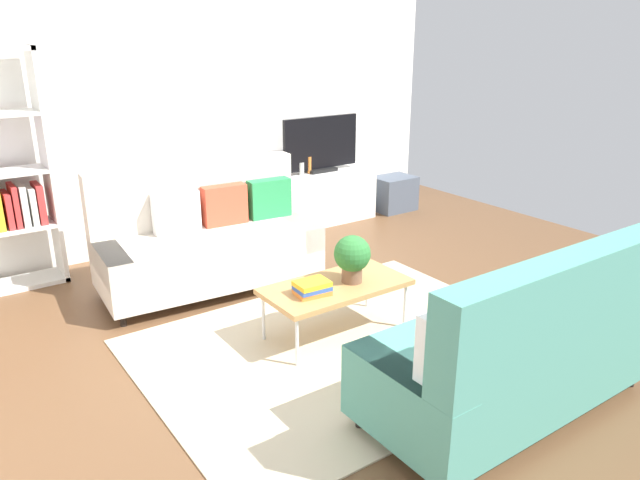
{
  "coord_description": "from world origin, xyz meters",
  "views": [
    {
      "loc": [
        -2.51,
        -3.27,
        2.22
      ],
      "look_at": [
        0.07,
        0.4,
        0.65
      ],
      "focal_mm": 33.82,
      "sensor_mm": 36.0,
      "label": 1
    }
  ],
  "objects_px": {
    "vase_0": "(275,168)",
    "bottle_1": "(309,165)",
    "storage_trunk": "(394,193)",
    "couch_green": "(518,348)",
    "couch_beige": "(207,239)",
    "potted_plant": "(352,256)",
    "table_book_0": "(312,292)",
    "vase_1": "(287,168)",
    "tv": "(321,145)",
    "bottle_0": "(301,169)",
    "coffee_table": "(336,287)",
    "tv_console": "(320,197)"
  },
  "relations": [
    {
      "from": "storage_trunk",
      "to": "bottle_0",
      "type": "relative_size",
      "value": 3.67
    },
    {
      "from": "vase_0",
      "to": "potted_plant",
      "type": "bearing_deg",
      "value": -108.49
    },
    {
      "from": "storage_trunk",
      "to": "couch_green",
      "type": "bearing_deg",
      "value": -122.29
    },
    {
      "from": "table_book_0",
      "to": "vase_0",
      "type": "relative_size",
      "value": 1.22
    },
    {
      "from": "tv",
      "to": "couch_beige",
      "type": "bearing_deg",
      "value": -153.35
    },
    {
      "from": "potted_plant",
      "to": "bottle_1",
      "type": "relative_size",
      "value": 1.86
    },
    {
      "from": "vase_1",
      "to": "bottle_0",
      "type": "distance_m",
      "value": 0.17
    },
    {
      "from": "couch_green",
      "to": "coffee_table",
      "type": "bearing_deg",
      "value": 101.13
    },
    {
      "from": "coffee_table",
      "to": "bottle_1",
      "type": "distance_m",
      "value": 2.75
    },
    {
      "from": "couch_green",
      "to": "couch_beige",
      "type": "bearing_deg",
      "value": 103.04
    },
    {
      "from": "couch_green",
      "to": "coffee_table",
      "type": "relative_size",
      "value": 1.73
    },
    {
      "from": "couch_green",
      "to": "vase_1",
      "type": "distance_m",
      "value": 3.97
    },
    {
      "from": "tv_console",
      "to": "table_book_0",
      "type": "bearing_deg",
      "value": -126.07
    },
    {
      "from": "tv_console",
      "to": "tv",
      "type": "bearing_deg",
      "value": -90.0
    },
    {
      "from": "potted_plant",
      "to": "bottle_1",
      "type": "xyz_separation_m",
      "value": [
        1.24,
        2.4,
        0.11
      ]
    },
    {
      "from": "bottle_0",
      "to": "vase_1",
      "type": "bearing_deg",
      "value": 147.72
    },
    {
      "from": "bottle_0",
      "to": "bottle_1",
      "type": "relative_size",
      "value": 0.72
    },
    {
      "from": "potted_plant",
      "to": "vase_0",
      "type": "xyz_separation_m",
      "value": [
        0.83,
        2.49,
        0.11
      ]
    },
    {
      "from": "vase_1",
      "to": "bottle_0",
      "type": "bearing_deg",
      "value": -32.28
    },
    {
      "from": "storage_trunk",
      "to": "bottle_0",
      "type": "height_order",
      "value": "bottle_0"
    },
    {
      "from": "coffee_table",
      "to": "storage_trunk",
      "type": "distance_m",
      "value": 3.51
    },
    {
      "from": "table_book_0",
      "to": "bottle_1",
      "type": "relative_size",
      "value": 1.23
    },
    {
      "from": "vase_0",
      "to": "bottle_1",
      "type": "distance_m",
      "value": 0.42
    },
    {
      "from": "potted_plant",
      "to": "bottle_0",
      "type": "relative_size",
      "value": 2.58
    },
    {
      "from": "tv_console",
      "to": "table_book_0",
      "type": "height_order",
      "value": "tv_console"
    },
    {
      "from": "couch_green",
      "to": "bottle_0",
      "type": "relative_size",
      "value": 13.44
    },
    {
      "from": "vase_1",
      "to": "potted_plant",
      "type": "bearing_deg",
      "value": -111.59
    },
    {
      "from": "vase_1",
      "to": "coffee_table",
      "type": "bearing_deg",
      "value": -114.35
    },
    {
      "from": "couch_beige",
      "to": "couch_green",
      "type": "height_order",
      "value": "same"
    },
    {
      "from": "couch_green",
      "to": "tv_console",
      "type": "xyz_separation_m",
      "value": [
        1.26,
        3.83,
        -0.13
      ]
    },
    {
      "from": "couch_green",
      "to": "vase_1",
      "type": "relative_size",
      "value": 12.47
    },
    {
      "from": "couch_beige",
      "to": "bottle_0",
      "type": "relative_size",
      "value": 13.84
    },
    {
      "from": "tv_console",
      "to": "storage_trunk",
      "type": "height_order",
      "value": "tv_console"
    },
    {
      "from": "couch_green",
      "to": "vase_0",
      "type": "xyz_separation_m",
      "value": [
        0.68,
        3.88,
        0.29
      ]
    },
    {
      "from": "potted_plant",
      "to": "vase_1",
      "type": "distance_m",
      "value": 2.67
    },
    {
      "from": "potted_plant",
      "to": "storage_trunk",
      "type": "bearing_deg",
      "value": 42.92
    },
    {
      "from": "potted_plant",
      "to": "vase_1",
      "type": "bearing_deg",
      "value": 68.41
    },
    {
      "from": "potted_plant",
      "to": "table_book_0",
      "type": "relative_size",
      "value": 1.52
    },
    {
      "from": "bottle_1",
      "to": "vase_1",
      "type": "bearing_deg",
      "value": 160.5
    },
    {
      "from": "tv",
      "to": "table_book_0",
      "type": "relative_size",
      "value": 4.17
    },
    {
      "from": "table_book_0",
      "to": "storage_trunk",
      "type": "bearing_deg",
      "value": 39.19
    },
    {
      "from": "couch_green",
      "to": "vase_0",
      "type": "bearing_deg",
      "value": 80.0
    },
    {
      "from": "coffee_table",
      "to": "storage_trunk",
      "type": "relative_size",
      "value": 2.12
    },
    {
      "from": "tv_console",
      "to": "tv",
      "type": "height_order",
      "value": "tv"
    },
    {
      "from": "table_book_0",
      "to": "bottle_0",
      "type": "xyz_separation_m",
      "value": [
        1.5,
        2.41,
        0.27
      ]
    },
    {
      "from": "tv_console",
      "to": "tv",
      "type": "xyz_separation_m",
      "value": [
        0.0,
        -0.02,
        0.63
      ]
    },
    {
      "from": "tv_console",
      "to": "vase_1",
      "type": "relative_size",
      "value": 9.18
    },
    {
      "from": "couch_green",
      "to": "vase_0",
      "type": "height_order",
      "value": "couch_green"
    },
    {
      "from": "bottle_1",
      "to": "couch_green",
      "type": "bearing_deg",
      "value": -105.95
    },
    {
      "from": "coffee_table",
      "to": "tv",
      "type": "distance_m",
      "value": 2.89
    }
  ]
}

